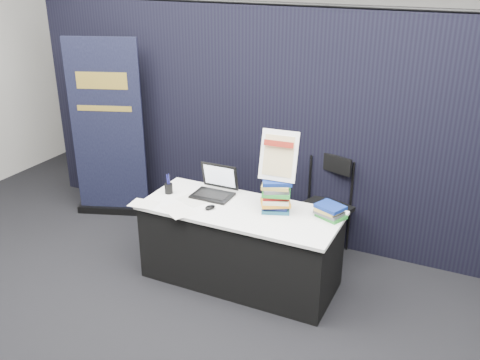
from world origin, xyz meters
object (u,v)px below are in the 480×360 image
(info_sign, at_px, (279,156))
(pullup_banner, at_px, (108,140))
(laptop, at_px, (215,188))
(stacking_chair, at_px, (324,203))
(book_stack_short, at_px, (330,211))
(book_stack_tall, at_px, (276,196))
(display_table, at_px, (240,245))

(info_sign, relative_size, pullup_banner, 0.22)
(laptop, relative_size, pullup_banner, 0.18)
(pullup_banner, xyz_separation_m, stacking_chair, (2.50, 0.18, -0.35))
(book_stack_short, xyz_separation_m, pullup_banner, (-2.74, 0.46, 0.10))
(laptop, bearing_deg, book_stack_short, -0.44)
(laptop, relative_size, stacking_chair, 0.37)
(book_stack_tall, distance_m, stacking_chair, 0.82)
(info_sign, bearing_deg, laptop, 172.36)
(book_stack_short, relative_size, info_sign, 0.60)
(display_table, bearing_deg, book_stack_tall, 18.26)
(display_table, relative_size, book_stack_tall, 6.18)
(pullup_banner, bearing_deg, display_table, -37.93)
(info_sign, height_order, pullup_banner, pullup_banner)
(laptop, bearing_deg, info_sign, -4.24)
(book_stack_short, xyz_separation_m, stacking_chair, (-0.24, 0.64, -0.25))
(display_table, height_order, stacking_chair, stacking_chair)
(display_table, distance_m, pullup_banner, 2.13)
(display_table, xyz_separation_m, stacking_chair, (0.54, 0.81, 0.19))
(book_stack_short, bearing_deg, laptop, -179.62)
(laptop, relative_size, book_stack_tall, 1.28)
(book_stack_tall, xyz_separation_m, book_stack_short, (0.47, 0.08, -0.08))
(display_table, distance_m, stacking_chair, 0.99)
(book_stack_short, distance_m, stacking_chair, 0.72)
(book_stack_tall, bearing_deg, display_table, -161.74)
(laptop, height_order, pullup_banner, pullup_banner)
(info_sign, xyz_separation_m, stacking_chair, (0.24, 0.68, -0.69))
(display_table, relative_size, book_stack_short, 6.70)
(pullup_banner, height_order, stacking_chair, pullup_banner)
(display_table, relative_size, stacking_chair, 1.76)
(book_stack_short, bearing_deg, pullup_banner, 170.41)
(pullup_banner, bearing_deg, info_sign, -32.56)
(display_table, relative_size, info_sign, 4.01)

